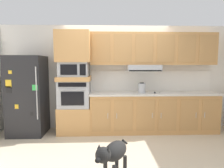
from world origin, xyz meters
name	(u,v)px	position (x,y,z in m)	size (l,w,h in m)	color
ground_plane	(119,144)	(0.00, 0.00, 0.00)	(9.60, 9.60, 0.00)	beige
back_kitchen_wall	(116,77)	(0.00, 1.11, 1.25)	(6.20, 0.12, 2.50)	silver
refrigerator	(28,95)	(-2.02, 0.68, 0.88)	(0.76, 0.73, 1.76)	black
oven_base_cabinet	(75,119)	(-0.98, 0.75, 0.30)	(0.74, 0.62, 0.60)	tan
built_in_oven	(75,94)	(-0.98, 0.75, 0.90)	(0.70, 0.62, 0.60)	#A8AAAF
appliance_mid_shelf	(74,79)	(-0.98, 0.75, 1.25)	(0.74, 0.62, 0.10)	tan
microwave	(74,69)	(-0.98, 0.75, 1.46)	(0.64, 0.54, 0.32)	#A8AAAF
appliance_upper_cabinet	(74,47)	(-0.98, 0.75, 1.96)	(0.74, 0.62, 0.68)	tan
lower_cabinet_run	(153,113)	(0.85, 0.75, 0.44)	(2.92, 0.63, 0.88)	tan
countertop_slab	(154,93)	(0.85, 0.75, 0.90)	(2.96, 0.64, 0.04)	beige
backsplash_panel	(151,81)	(0.85, 1.04, 1.17)	(2.96, 0.02, 0.50)	white
upper_cabinet_with_hood	(153,50)	(0.83, 0.87, 1.90)	(2.92, 0.48, 0.88)	tan
screwdriver	(155,93)	(0.86, 0.65, 0.93)	(0.14, 0.12, 0.03)	black
electric_kettle	(142,88)	(0.56, 0.70, 1.03)	(0.17, 0.17, 0.24)	#A8AAAF
dog	(113,154)	(-0.18, -1.30, 0.43)	(0.49, 0.69, 0.62)	black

